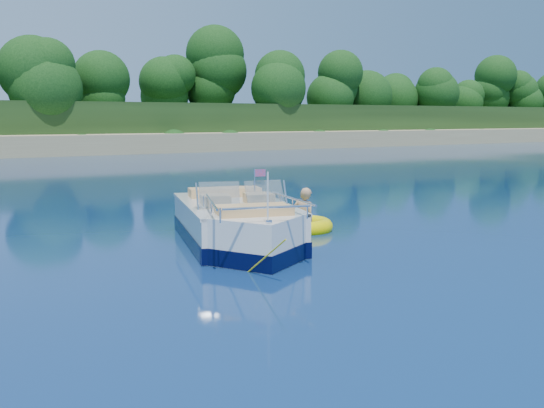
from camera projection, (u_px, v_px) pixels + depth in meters
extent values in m
plane|color=#0B1D4E|center=(363.00, 240.00, 13.78)|extent=(160.00, 160.00, 0.00)
cube|color=tan|center=(50.00, 147.00, 46.24)|extent=(170.00, 8.00, 2.00)
cube|color=black|center=(5.00, 133.00, 69.28)|extent=(170.00, 56.00, 6.00)
cylinder|color=black|center=(39.00, 111.00, 49.27)|extent=(0.44, 0.44, 3.60)
sphere|color=black|center=(36.00, 68.00, 48.79)|extent=(5.94, 5.94, 5.94)
cylinder|color=black|center=(264.00, 117.00, 57.57)|extent=(0.44, 0.44, 2.60)
sphere|color=black|center=(264.00, 91.00, 57.22)|extent=(4.29, 4.29, 4.29)
cylinder|color=black|center=(461.00, 116.00, 72.75)|extent=(0.44, 0.44, 3.00)
sphere|color=black|center=(462.00, 91.00, 72.34)|extent=(4.95, 4.95, 4.95)
cube|color=white|center=(235.00, 227.00, 13.54)|extent=(3.10, 4.49, 1.13)
cube|color=white|center=(256.00, 245.00, 11.70)|extent=(2.10, 2.10, 1.13)
cube|color=black|center=(235.00, 234.00, 13.56)|extent=(3.14, 4.54, 0.32)
cube|color=black|center=(256.00, 253.00, 11.72)|extent=(2.14, 2.14, 0.32)
cube|color=tan|center=(232.00, 211.00, 13.80)|extent=(2.38, 3.20, 0.11)
cube|color=white|center=(235.00, 204.00, 13.46)|extent=(3.14, 4.50, 0.06)
cube|color=black|center=(216.00, 211.00, 15.66)|extent=(0.67, 0.51, 0.97)
cube|color=#8C9EA5|center=(219.00, 195.00, 12.57)|extent=(0.89, 0.58, 0.52)
cube|color=#8C9EA5|center=(265.00, 193.00, 12.83)|extent=(0.87, 0.37, 0.52)
cube|color=tan|center=(215.00, 205.00, 13.07)|extent=(0.72, 0.72, 0.43)
cube|color=tan|center=(259.00, 203.00, 13.33)|extent=(0.72, 0.72, 0.43)
cube|color=tan|center=(225.00, 196.00, 14.49)|extent=(1.78, 0.99, 0.41)
cube|color=tan|center=(254.00, 215.00, 11.82)|extent=(1.58, 1.13, 0.37)
cylinder|color=white|center=(268.00, 197.00, 10.77)|extent=(0.04, 0.04, 0.92)
cube|color=#F9311B|center=(260.00, 173.00, 12.74)|extent=(0.23, 0.07, 0.15)
cube|color=silver|center=(269.00, 221.00, 10.78)|extent=(0.12, 0.09, 0.05)
cylinder|color=yellow|center=(266.00, 257.00, 10.46)|extent=(0.14, 1.16, 0.83)
torus|color=#FDEC00|center=(302.00, 226.00, 14.99)|extent=(1.96, 1.96, 0.40)
torus|color=red|center=(302.00, 225.00, 14.98)|extent=(1.61, 1.61, 0.13)
imported|color=tan|center=(302.00, 230.00, 14.98)|extent=(0.75, 0.94, 1.69)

